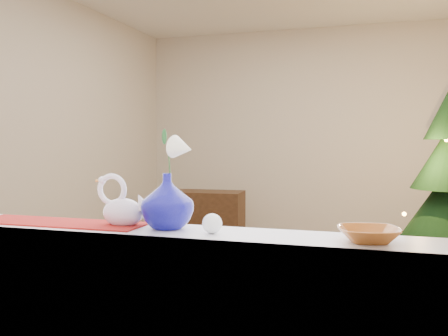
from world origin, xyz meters
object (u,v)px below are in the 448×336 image
at_px(amber_dish, 369,236).
at_px(side_table, 204,220).
at_px(swan, 123,201).
at_px(paperweight, 212,224).
at_px(blue_vase, 167,197).

distance_m(amber_dish, side_table, 4.29).
relative_size(swan, paperweight, 3.15).
bearing_deg(paperweight, swan, 173.14).
relative_size(paperweight, amber_dish, 0.42).
bearing_deg(swan, amber_dish, -1.26).
bearing_deg(blue_vase, side_table, 107.80).
relative_size(blue_vase, amber_dish, 1.41).
bearing_deg(blue_vase, amber_dish, -2.79).
bearing_deg(paperweight, amber_dish, 1.08).
distance_m(swan, amber_dish, 0.89).
distance_m(blue_vase, amber_dish, 0.72).
bearing_deg(amber_dish, swan, 177.77).
distance_m(paperweight, side_table, 4.09).
xyz_separation_m(blue_vase, side_table, (-1.20, 3.75, -0.70)).
distance_m(paperweight, amber_dish, 0.52).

